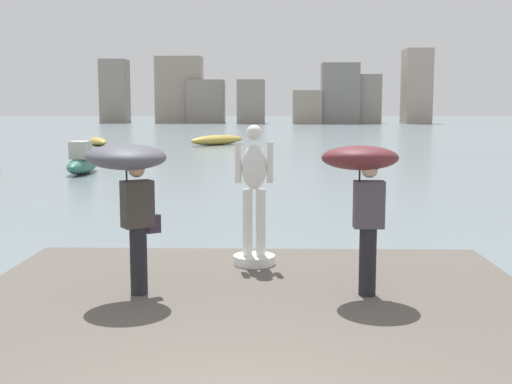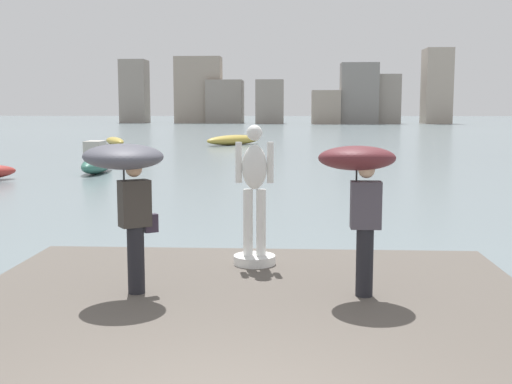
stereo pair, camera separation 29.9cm
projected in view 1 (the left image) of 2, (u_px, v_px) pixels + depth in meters
The scene contains 9 objects.
ground_plane at pixel (268, 150), 44.51m from camera, with size 400.00×400.00×0.00m, color slate.
pier at pixel (248, 369), 6.55m from camera, with size 7.35×9.48×0.40m, color #564F47.
statue_white_figure at pixel (254, 205), 9.98m from camera, with size 0.65×0.65×2.15m.
onlooker_left at pixel (129, 174), 8.26m from camera, with size 1.41×1.42×1.97m.
onlooker_right at pixel (362, 176), 8.27m from camera, with size 0.98×1.00×1.96m.
boat_near at pixel (82, 162), 28.08m from camera, with size 1.05×3.68×1.41m.
boat_mid at pixel (217, 140), 50.07m from camera, with size 4.55×5.16×0.76m.
boat_rightward at pixel (97, 141), 49.67m from camera, with size 3.00×4.82×0.60m.
distant_skyline at pixel (262, 95), 122.06m from camera, with size 61.79×12.61×13.55m.
Camera 1 is at (0.23, -4.52, 2.79)m, focal length 45.91 mm.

